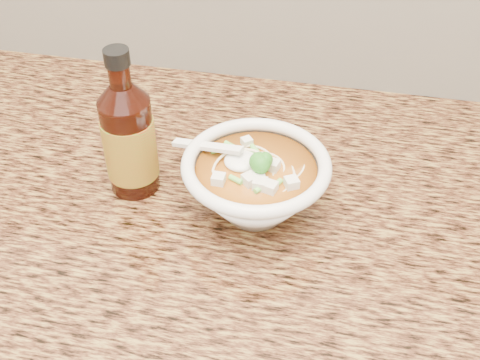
# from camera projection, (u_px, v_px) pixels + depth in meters

# --- Properties ---
(counter_slab) EXTENTS (4.00, 0.68, 0.04)m
(counter_slab) POSITION_uv_depth(u_px,v_px,m) (242.00, 212.00, 0.80)
(counter_slab) COLOR olive
(counter_slab) RESTS_ON cabinet
(soup_bowl) EXTENTS (0.21, 0.18, 0.10)m
(soup_bowl) POSITION_uv_depth(u_px,v_px,m) (256.00, 185.00, 0.75)
(soup_bowl) COLOR white
(soup_bowl) RESTS_ON counter_slab
(hot_sauce_bottle) EXTENTS (0.08, 0.08, 0.20)m
(hot_sauce_bottle) POSITION_uv_depth(u_px,v_px,m) (129.00, 139.00, 0.76)
(hot_sauce_bottle) COLOR #391007
(hot_sauce_bottle) RESTS_ON counter_slab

